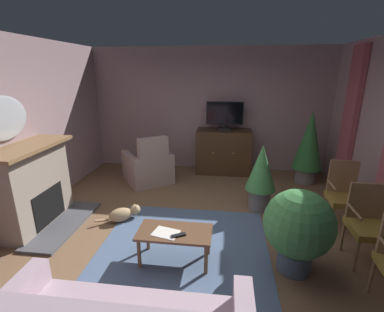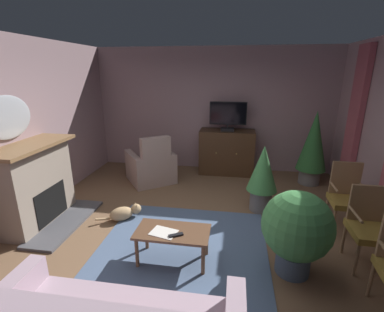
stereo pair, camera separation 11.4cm
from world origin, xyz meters
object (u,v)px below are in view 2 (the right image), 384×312
object	(u,v)px
side_chair_tucked_against_wall	(371,225)
armchair_near_window	(151,167)
side_chair_far_end	(346,196)
potted_plant_leafy_by_curtain	(263,175)
coffee_table	(173,235)
cat	(124,213)
tv_remote	(176,235)
folded_newspaper	(164,232)
tv_cabinet	(227,153)
potted_plant_tall_palm_by_window	(313,145)
wall_mirror_oval	(7,117)
potted_plant_on_hearth_side	(297,228)
television	(228,116)
fireplace	(36,186)

from	to	relation	value
side_chair_tucked_against_wall	armchair_near_window	bearing A→B (deg)	147.78
side_chair_far_end	potted_plant_leafy_by_curtain	world-z (taller)	potted_plant_leafy_by_curtain
coffee_table	cat	xyz separation A→B (m)	(-0.98, 0.85, -0.25)
tv_remote	side_chair_far_end	bearing A→B (deg)	-0.60
folded_newspaper	tv_cabinet	bearing A→B (deg)	92.94
tv_cabinet	folded_newspaper	distance (m)	3.32
potted_plant_tall_palm_by_window	tv_remote	bearing A→B (deg)	-126.64
folded_newspaper	side_chair_far_end	distance (m)	2.69
wall_mirror_oval	potted_plant_on_hearth_side	xyz separation A→B (m)	(3.89, -0.56, -1.05)
tv_cabinet	side_chair_tucked_against_wall	size ratio (longest dim) A/B	1.27
potted_plant_on_hearth_side	potted_plant_leafy_by_curtain	size ratio (longest dim) A/B	0.89
potted_plant_tall_palm_by_window	potted_plant_on_hearth_side	world-z (taller)	potted_plant_tall_palm_by_window
armchair_near_window	folded_newspaper	bearing A→B (deg)	-69.84
television	side_chair_tucked_against_wall	world-z (taller)	television
coffee_table	armchair_near_window	xyz separation A→B (m)	(-1.01, 2.44, -0.04)
fireplace	side_chair_tucked_against_wall	xyz separation A→B (m)	(4.55, -0.25, -0.08)
potted_plant_tall_palm_by_window	cat	bearing A→B (deg)	-148.34
armchair_near_window	fireplace	bearing A→B (deg)	-123.49
wall_mirror_oval	armchair_near_window	distance (m)	2.69
potted_plant_leafy_by_curtain	potted_plant_tall_palm_by_window	bearing A→B (deg)	50.66
armchair_near_window	side_chair_tucked_against_wall	xyz separation A→B (m)	(3.33, -2.10, 0.19)
folded_newspaper	side_chair_tucked_against_wall	world-z (taller)	side_chair_tucked_against_wall
coffee_table	tv_remote	xyz separation A→B (m)	(0.06, -0.10, 0.07)
fireplace	television	world-z (taller)	television
fireplace	tv_remote	size ratio (longest dim) A/B	8.34
television	side_chair_far_end	xyz separation A→B (m)	(1.79, -2.02, -0.80)
tv_cabinet	television	xyz separation A→B (m)	(-0.00, -0.05, 0.85)
coffee_table	potted_plant_tall_palm_by_window	size ratio (longest dim) A/B	0.59
coffee_table	side_chair_tucked_against_wall	world-z (taller)	side_chair_tucked_against_wall
coffee_table	potted_plant_tall_palm_by_window	bearing A→B (deg)	51.63
television	cat	xyz separation A→B (m)	(-1.50, -2.30, -1.21)
tv_cabinet	television	size ratio (longest dim) A/B	1.52
fireplace	tv_remote	world-z (taller)	fireplace
potted_plant_on_hearth_side	cat	size ratio (longest dim) A/B	1.60
fireplace	tv_cabinet	bearing A→B (deg)	43.47
folded_newspaper	potted_plant_tall_palm_by_window	world-z (taller)	potted_plant_tall_palm_by_window
side_chair_far_end	potted_plant_leafy_by_curtain	size ratio (longest dim) A/B	0.88
side_chair_tucked_against_wall	television	bearing A→B (deg)	122.53
wall_mirror_oval	potted_plant_on_hearth_side	distance (m)	4.06
fireplace	coffee_table	distance (m)	2.32
wall_mirror_oval	tv_cabinet	world-z (taller)	wall_mirror_oval
cat	potted_plant_leafy_by_curtain	bearing A→B (deg)	17.16
side_chair_tucked_against_wall	potted_plant_leafy_by_curtain	xyz separation A→B (m)	(-1.15, 1.17, 0.12)
wall_mirror_oval	tv_cabinet	xyz separation A→B (m)	(3.00, 2.61, -1.15)
side_chair_far_end	side_chair_tucked_against_wall	bearing A→B (deg)	-90.14
tv_remote	potted_plant_on_hearth_side	bearing A→B (deg)	-23.79
armchair_near_window	side_chair_far_end	size ratio (longest dim) A/B	1.23
side_chair_far_end	tv_remote	bearing A→B (deg)	-151.35
side_chair_far_end	potted_plant_tall_palm_by_window	bearing A→B (deg)	92.19
folded_newspaper	side_chair_far_end	size ratio (longest dim) A/B	0.30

